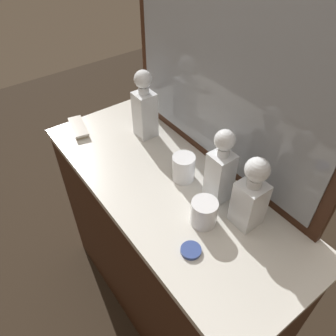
{
  "coord_description": "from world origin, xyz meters",
  "views": [
    {
      "loc": [
        0.71,
        -0.52,
        1.81
      ],
      "look_at": [
        0.0,
        0.0,
        1.0
      ],
      "focal_mm": 35.26,
      "sensor_mm": 36.0,
      "label": 1
    }
  ],
  "objects_px": {
    "crystal_tumbler_center": "(183,169)",
    "silver_brush_far_right": "(78,128)",
    "crystal_tumbler_left": "(204,213)",
    "crystal_decanter_right": "(145,111)",
    "crystal_decanter_left": "(250,199)",
    "porcelain_dish": "(191,250)",
    "crystal_decanter_front": "(220,173)"
  },
  "relations": [
    {
      "from": "crystal_tumbler_left",
      "to": "crystal_decanter_right",
      "type": "bearing_deg",
      "value": 167.53
    },
    {
      "from": "crystal_tumbler_center",
      "to": "crystal_decanter_front",
      "type": "bearing_deg",
      "value": 14.26
    },
    {
      "from": "crystal_decanter_right",
      "to": "crystal_tumbler_center",
      "type": "distance_m",
      "value": 0.33
    },
    {
      "from": "crystal_decanter_left",
      "to": "crystal_tumbler_left",
      "type": "height_order",
      "value": "crystal_decanter_left"
    },
    {
      "from": "crystal_decanter_right",
      "to": "crystal_tumbler_left",
      "type": "relative_size",
      "value": 3.23
    },
    {
      "from": "crystal_decanter_right",
      "to": "crystal_decanter_left",
      "type": "distance_m",
      "value": 0.61
    },
    {
      "from": "crystal_tumbler_left",
      "to": "porcelain_dish",
      "type": "distance_m",
      "value": 0.13
    },
    {
      "from": "crystal_decanter_front",
      "to": "crystal_decanter_left",
      "type": "height_order",
      "value": "crystal_decanter_front"
    },
    {
      "from": "crystal_decanter_left",
      "to": "porcelain_dish",
      "type": "xyz_separation_m",
      "value": [
        -0.01,
        -0.23,
        -0.1
      ]
    },
    {
      "from": "silver_brush_far_right",
      "to": "crystal_decanter_left",
      "type": "bearing_deg",
      "value": 15.84
    },
    {
      "from": "crystal_decanter_left",
      "to": "silver_brush_far_right",
      "type": "height_order",
      "value": "crystal_decanter_left"
    },
    {
      "from": "crystal_decanter_left",
      "to": "porcelain_dish",
      "type": "height_order",
      "value": "crystal_decanter_left"
    },
    {
      "from": "crystal_decanter_front",
      "to": "silver_brush_far_right",
      "type": "relative_size",
      "value": 1.71
    },
    {
      "from": "silver_brush_far_right",
      "to": "porcelain_dish",
      "type": "bearing_deg",
      "value": 0.43
    },
    {
      "from": "crystal_tumbler_center",
      "to": "crystal_tumbler_left",
      "type": "bearing_deg",
      "value": -20.47
    },
    {
      "from": "crystal_tumbler_center",
      "to": "porcelain_dish",
      "type": "height_order",
      "value": "crystal_tumbler_center"
    },
    {
      "from": "crystal_decanter_left",
      "to": "porcelain_dish",
      "type": "relative_size",
      "value": 4.14
    },
    {
      "from": "crystal_tumbler_center",
      "to": "crystal_tumbler_left",
      "type": "xyz_separation_m",
      "value": [
        0.21,
        -0.08,
        -0.0
      ]
    },
    {
      "from": "crystal_decanter_right",
      "to": "crystal_decanter_front",
      "type": "bearing_deg",
      "value": -0.09
    },
    {
      "from": "crystal_decanter_left",
      "to": "crystal_decanter_front",
      "type": "bearing_deg",
      "value": -179.06
    },
    {
      "from": "crystal_tumbler_left",
      "to": "silver_brush_far_right",
      "type": "height_order",
      "value": "crystal_tumbler_left"
    },
    {
      "from": "crystal_decanter_front",
      "to": "porcelain_dish",
      "type": "xyz_separation_m",
      "value": [
        0.13,
        -0.22,
        -0.11
      ]
    },
    {
      "from": "crystal_decanter_left",
      "to": "crystal_tumbler_center",
      "type": "xyz_separation_m",
      "value": [
        -0.29,
        -0.04,
        -0.06
      ]
    },
    {
      "from": "crystal_tumbler_center",
      "to": "silver_brush_far_right",
      "type": "distance_m",
      "value": 0.56
    },
    {
      "from": "crystal_decanter_right",
      "to": "crystal_tumbler_left",
      "type": "xyz_separation_m",
      "value": [
        0.53,
        -0.12,
        -0.08
      ]
    },
    {
      "from": "crystal_decanter_front",
      "to": "crystal_decanter_right",
      "type": "bearing_deg",
      "value": 179.91
    },
    {
      "from": "crystal_decanter_left",
      "to": "crystal_tumbler_left",
      "type": "relative_size",
      "value": 2.89
    },
    {
      "from": "crystal_tumbler_left",
      "to": "porcelain_dish",
      "type": "relative_size",
      "value": 1.43
    },
    {
      "from": "crystal_decanter_front",
      "to": "crystal_decanter_right",
      "type": "xyz_separation_m",
      "value": [
        -0.47,
        0.0,
        0.01
      ]
    },
    {
      "from": "crystal_decanter_right",
      "to": "crystal_decanter_left",
      "type": "xyz_separation_m",
      "value": [
        0.61,
        0.0,
        -0.01
      ]
    },
    {
      "from": "crystal_tumbler_left",
      "to": "crystal_tumbler_center",
      "type": "bearing_deg",
      "value": 159.53
    },
    {
      "from": "crystal_tumbler_center",
      "to": "silver_brush_far_right",
      "type": "height_order",
      "value": "crystal_tumbler_center"
    }
  ]
}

